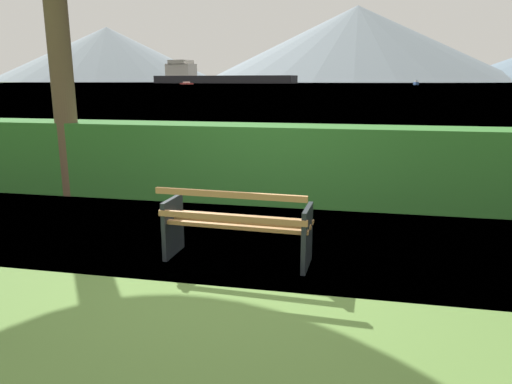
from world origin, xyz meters
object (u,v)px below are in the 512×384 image
at_px(park_bench, 236,225).
at_px(fishing_boat_near, 187,83).
at_px(cargo_ship_large, 213,77).
at_px(tender_far, 416,83).

xyz_separation_m(park_bench, fishing_boat_near, (-77.61, 214.82, 0.05)).
xyz_separation_m(park_bench, cargo_ship_large, (-91.70, 305.10, 3.81)).
bearing_deg(fishing_boat_near, tender_far, -1.64).
relative_size(park_bench, fishing_boat_near, 0.19).
bearing_deg(park_bench, tender_far, 82.87).
xyz_separation_m(fishing_boat_near, tender_far, (104.10, -2.97, 0.27)).
relative_size(cargo_ship_large, tender_far, 21.88).
distance_m(park_bench, fishing_boat_near, 228.41).
height_order(park_bench, tender_far, tender_far).
height_order(fishing_boat_near, tender_far, tender_far).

